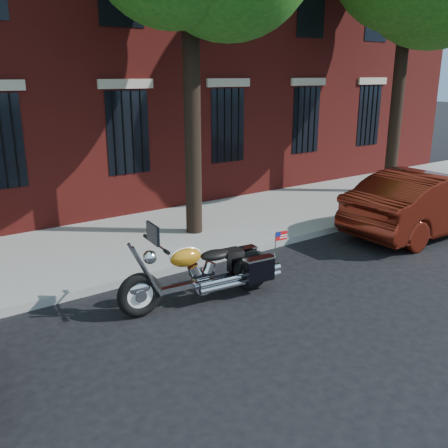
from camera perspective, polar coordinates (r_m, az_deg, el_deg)
ground at (r=8.89m, az=3.97°, el=-6.95°), size 120.00×120.00×0.00m
curb at (r=9.88m, az=-1.12°, el=-3.95°), size 40.00×0.16×0.15m
sidewalk at (r=11.39m, az=-6.49°, el=-1.21°), size 40.00×3.60×0.15m
motorcycle at (r=8.10m, az=-1.95°, el=-5.61°), size 2.81×0.97×1.44m
car_maroon at (r=12.43m, az=22.32°, el=2.33°), size 4.51×1.63×1.48m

